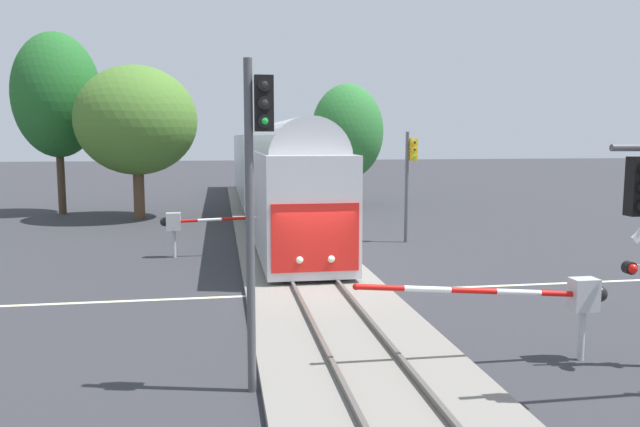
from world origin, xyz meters
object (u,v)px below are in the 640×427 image
(commuter_train, at_px, (268,170))
(oak_behind_train, at_px, (136,121))
(crossing_gate_far, at_px, (187,222))
(pine_left_background, at_px, (57,96))
(elm_centre_background, at_px, (347,132))
(traffic_signal_median, at_px, (256,174))
(crossing_gate_near, at_px, (558,296))
(traffic_signal_far_side, at_px, (410,168))

(commuter_train, height_order, oak_behind_train, oak_behind_train)
(oak_behind_train, bearing_deg, crossing_gate_far, -74.71)
(pine_left_background, height_order, elm_centre_background, pine_left_background)
(crossing_gate_far, bearing_deg, elm_centre_background, 60.33)
(traffic_signal_median, xyz_separation_m, elm_centre_background, (8.26, 31.63, 1.03))
(traffic_signal_median, bearing_deg, oak_behind_train, 101.61)
(crossing_gate_near, relative_size, pine_left_background, 0.50)
(traffic_signal_far_side, distance_m, oak_behind_train, 16.99)
(crossing_gate_far, bearing_deg, crossing_gate_near, -57.54)
(commuter_train, distance_m, traffic_signal_median, 26.59)
(oak_behind_train, distance_m, elm_centre_background, 14.71)
(traffic_signal_far_side, bearing_deg, oak_behind_train, 141.79)
(traffic_signal_median, relative_size, pine_left_background, 0.56)
(traffic_signal_far_side, bearing_deg, elm_centre_background, 88.56)
(crossing_gate_near, distance_m, oak_behind_train, 28.45)
(crossing_gate_near, relative_size, elm_centre_background, 0.66)
(crossing_gate_near, distance_m, elm_centre_background, 31.36)
(crossing_gate_near, bearing_deg, pine_left_background, 120.33)
(crossing_gate_far, xyz_separation_m, traffic_signal_median, (1.97, -13.68, 2.73))
(crossing_gate_far, bearing_deg, pine_left_background, 118.46)
(commuter_train, distance_m, pine_left_background, 13.75)
(commuter_train, bearing_deg, traffic_signal_median, -94.83)
(crossing_gate_far, relative_size, elm_centre_background, 0.63)
(traffic_signal_far_side, height_order, pine_left_background, pine_left_background)
(traffic_signal_far_side, height_order, oak_behind_train, oak_behind_train)
(elm_centre_background, bearing_deg, crossing_gate_near, -93.44)
(pine_left_background, relative_size, elm_centre_background, 1.31)
(traffic_signal_far_side, relative_size, pine_left_background, 0.45)
(crossing_gate_far, xyz_separation_m, oak_behind_train, (-3.39, 12.42, 4.33))
(traffic_signal_median, bearing_deg, commuter_train, 85.17)
(commuter_train, relative_size, traffic_signal_median, 6.63)
(traffic_signal_far_side, distance_m, elm_centre_background, 16.04)
(commuter_train, bearing_deg, elm_centre_background, 40.64)
(elm_centre_background, bearing_deg, oak_behind_train, -157.90)
(crossing_gate_far, height_order, traffic_signal_far_side, traffic_signal_far_side)
(traffic_signal_far_side, distance_m, pine_left_background, 23.13)
(crossing_gate_near, relative_size, traffic_signal_median, 0.90)
(commuter_train, xyz_separation_m, crossing_gate_far, (-4.21, -12.78, -1.38))
(traffic_signal_far_side, relative_size, oak_behind_train, 0.57)
(commuter_train, relative_size, traffic_signal_far_side, 8.16)
(commuter_train, distance_m, traffic_signal_far_side, 12.16)
(crossing_gate_near, distance_m, crossing_gate_far, 15.57)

